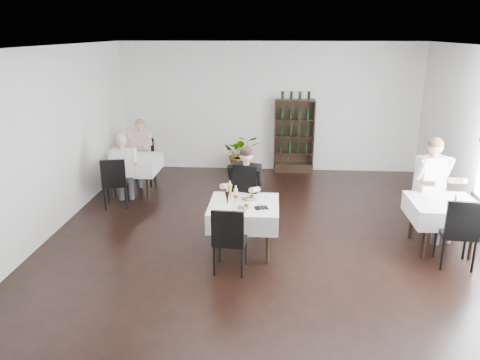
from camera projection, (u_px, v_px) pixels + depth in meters
name	position (u px, v px, depth m)	size (l,w,h in m)	color
room_shell	(265.00, 157.00, 6.70)	(9.00, 9.00, 9.00)	black
wine_shelf	(294.00, 137.00, 10.96)	(0.90, 0.28, 1.75)	black
main_table	(244.00, 213.00, 6.99)	(1.03, 1.03, 0.77)	black
left_table	(135.00, 164.00, 9.53)	(0.98, 0.98, 0.77)	black
right_table	(443.00, 211.00, 7.07)	(0.98, 0.98, 0.77)	black
potted_tree	(242.00, 153.00, 11.01)	(0.83, 0.72, 0.92)	#2D6121
main_chair_far	(246.00, 195.00, 7.74)	(0.51, 0.52, 1.10)	black
main_chair_near	(229.00, 236.00, 6.36)	(0.48, 0.48, 0.97)	black
left_chair_far	(143.00, 159.00, 10.17)	(0.48, 0.49, 0.99)	black
left_chair_near	(115.00, 180.00, 8.75)	(0.52, 0.53, 0.98)	black
right_chair_far	(430.00, 196.00, 7.88)	(0.56, 0.57, 0.97)	black
right_chair_near	(459.00, 229.00, 6.50)	(0.51, 0.52, 1.04)	black
diner_main	(244.00, 186.00, 7.40)	(0.64, 0.68, 1.50)	#3B3B42
diner_left_far	(140.00, 146.00, 10.11)	(0.59, 0.61, 1.43)	#3B3B42
diner_left_near	(123.00, 164.00, 8.86)	(0.58, 0.61, 1.39)	#3B3B42
diner_right_far	(435.00, 181.00, 7.43)	(0.72, 0.76, 1.64)	#3B3B42
plate_far	(249.00, 199.00, 7.08)	(0.35, 0.35, 0.08)	white
plate_near	(243.00, 208.00, 6.73)	(0.31, 0.31, 0.07)	white
pilsner_dark	(227.00, 198.00, 6.83)	(0.07, 0.07, 0.28)	black
pilsner_lager	(230.00, 193.00, 7.02)	(0.07, 0.07, 0.32)	gold
coke_bottle	(236.00, 195.00, 6.99)	(0.07, 0.07, 0.25)	silver
napkin_cutlery	(261.00, 208.00, 6.77)	(0.23, 0.21, 0.02)	black
pepper_mill	(456.00, 199.00, 7.01)	(0.04, 0.04, 0.09)	black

